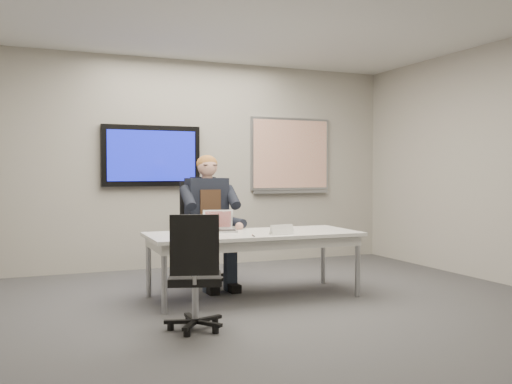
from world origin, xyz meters
name	(u,v)px	position (x,y,z in m)	size (l,w,h in m)	color
floor	(282,318)	(0.00, 0.00, 0.00)	(6.00, 6.00, 0.02)	#3D3D3F
wall_back	(187,164)	(0.00, 3.00, 1.40)	(6.00, 0.02, 2.80)	#A7A397
conference_table	(253,240)	(0.09, 0.89, 0.59)	(2.19, 0.96, 0.67)	white
tv_display	(151,156)	(-0.50, 2.95, 1.50)	(1.30, 0.09, 0.80)	black
whiteboard	(290,155)	(1.55, 2.97, 1.53)	(1.25, 0.08, 1.10)	#97999F
office_chair_far	(205,251)	(-0.13, 1.82, 0.37)	(0.56, 0.56, 1.17)	black
office_chair_near	(195,294)	(-0.83, -0.10, 0.30)	(0.57, 0.57, 0.96)	black
seated_person	(212,234)	(-0.13, 1.54, 0.60)	(0.46, 0.78, 1.48)	#212837
laptop	(220,226)	(-0.19, 1.11, 0.72)	(0.36, 0.37, 0.22)	silver
name_tent	(282,229)	(0.28, 0.60, 0.72)	(0.25, 0.07, 0.10)	white
pen	(253,236)	(-0.04, 0.57, 0.67)	(0.01, 0.01, 0.13)	black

